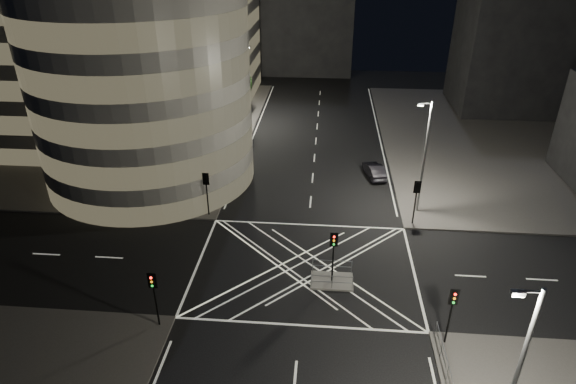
# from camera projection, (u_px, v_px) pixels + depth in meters

# --- Properties ---
(ground) EXTENTS (120.00, 120.00, 0.00)m
(ground) POSITION_uv_depth(u_px,v_px,m) (305.00, 268.00, 35.64)
(ground) COLOR black
(ground) RESTS_ON ground
(sidewalk_far_left) EXTENTS (42.00, 42.00, 0.15)m
(sidewalk_far_left) POSITION_uv_depth(u_px,v_px,m) (90.00, 127.00, 61.49)
(sidewalk_far_left) COLOR #4B4847
(sidewalk_far_left) RESTS_ON ground
(sidewalk_far_right) EXTENTS (42.00, 42.00, 0.15)m
(sidewalk_far_right) POSITION_uv_depth(u_px,v_px,m) (560.00, 142.00, 57.19)
(sidewalk_far_right) COLOR #4B4847
(sidewalk_far_right) RESTS_ON ground
(central_island) EXTENTS (3.00, 2.00, 0.15)m
(central_island) POSITION_uv_depth(u_px,v_px,m) (332.00, 281.00, 34.14)
(central_island) COLOR slate
(central_island) RESTS_ON ground
(office_tower_curved) EXTENTS (30.00, 29.00, 27.20)m
(office_tower_curved) POSITION_uv_depth(u_px,v_px,m) (108.00, 39.00, 47.69)
(office_tower_curved) COLOR gray
(office_tower_curved) RESTS_ON sidewalk_far_left
(office_block_rear) EXTENTS (24.00, 16.00, 22.00)m
(office_block_rear) POSITION_uv_depth(u_px,v_px,m) (169.00, 19.00, 68.94)
(office_block_rear) COLOR gray
(office_block_rear) RESTS_ON sidewalk_far_left
(building_right_far) EXTENTS (14.00, 12.00, 15.00)m
(building_right_far) POSITION_uv_depth(u_px,v_px,m) (512.00, 53.00, 65.27)
(building_right_far) COLOR black
(building_right_far) RESTS_ON sidewalk_far_right
(building_far_end) EXTENTS (18.00, 8.00, 18.00)m
(building_far_end) POSITION_uv_depth(u_px,v_px,m) (300.00, 20.00, 82.68)
(building_far_end) COLOR black
(building_far_end) RESTS_ON ground
(tree_a) EXTENTS (4.13, 4.13, 6.83)m
(tree_a) POSITION_uv_depth(u_px,v_px,m) (192.00, 157.00, 42.17)
(tree_a) COLOR black
(tree_a) RESTS_ON sidewalk_far_left
(tree_b) EXTENTS (4.94, 4.94, 7.92)m
(tree_b) POSITION_uv_depth(u_px,v_px,m) (207.00, 126.00, 47.15)
(tree_b) COLOR black
(tree_b) RESTS_ON sidewalk_far_left
(tree_c) EXTENTS (3.74, 3.74, 6.13)m
(tree_c) POSITION_uv_depth(u_px,v_px,m) (220.00, 117.00, 52.94)
(tree_c) COLOR black
(tree_c) RESTS_ON sidewalk_far_left
(tree_d) EXTENTS (4.99, 4.99, 7.93)m
(tree_d) POSITION_uv_depth(u_px,v_px,m) (230.00, 92.00, 57.70)
(tree_d) COLOR black
(tree_d) RESTS_ON sidewalk_far_left
(tree_e) EXTENTS (3.47, 3.47, 6.34)m
(tree_e) POSITION_uv_depth(u_px,v_px,m) (239.00, 84.00, 63.32)
(tree_e) COLOR black
(tree_e) RESTS_ON sidewalk_far_left
(traffic_signal_fl) EXTENTS (0.55, 0.22, 4.00)m
(traffic_signal_fl) POSITION_uv_depth(u_px,v_px,m) (206.00, 186.00, 40.90)
(traffic_signal_fl) COLOR black
(traffic_signal_fl) RESTS_ON sidewalk_far_left
(traffic_signal_nl) EXTENTS (0.55, 0.22, 4.00)m
(traffic_signal_nl) POSITION_uv_depth(u_px,v_px,m) (154.00, 290.00, 28.94)
(traffic_signal_nl) COLOR black
(traffic_signal_nl) RESTS_ON sidewalk_near_left
(traffic_signal_fr) EXTENTS (0.55, 0.22, 4.00)m
(traffic_signal_fr) POSITION_uv_depth(u_px,v_px,m) (416.00, 194.00, 39.59)
(traffic_signal_fr) COLOR black
(traffic_signal_fr) RESTS_ON sidewalk_far_right
(traffic_signal_nr) EXTENTS (0.55, 0.22, 4.00)m
(traffic_signal_nr) POSITION_uv_depth(u_px,v_px,m) (452.00, 306.00, 27.64)
(traffic_signal_nr) COLOR black
(traffic_signal_nr) RESTS_ON sidewalk_near_right
(traffic_signal_island) EXTENTS (0.55, 0.22, 4.00)m
(traffic_signal_island) POSITION_uv_depth(u_px,v_px,m) (334.00, 248.00, 32.80)
(traffic_signal_island) COLOR black
(traffic_signal_island) RESTS_ON central_island
(street_lamp_left_near) EXTENTS (1.25, 0.25, 10.00)m
(street_lamp_left_near) POSITION_uv_depth(u_px,v_px,m) (211.00, 135.00, 44.28)
(street_lamp_left_near) COLOR slate
(street_lamp_left_near) RESTS_ON sidewalk_far_left
(street_lamp_left_far) EXTENTS (1.25, 0.25, 10.00)m
(street_lamp_left_far) POSITION_uv_depth(u_px,v_px,m) (243.00, 82.00, 60.10)
(street_lamp_left_far) COLOR slate
(street_lamp_left_far) RESTS_ON sidewalk_far_left
(street_lamp_right_far) EXTENTS (1.25, 0.25, 10.00)m
(street_lamp_right_far) POSITION_uv_depth(u_px,v_px,m) (424.00, 155.00, 40.24)
(street_lamp_right_far) COLOR slate
(street_lamp_right_far) RESTS_ON sidewalk_far_right
(street_lamp_right_near) EXTENTS (1.25, 0.25, 10.00)m
(street_lamp_right_near) POSITION_uv_depth(u_px,v_px,m) (515.00, 376.00, 20.03)
(street_lamp_right_near) COLOR slate
(street_lamp_right_near) RESTS_ON sidewalk_near_right
(railing_island_south) EXTENTS (2.80, 0.06, 1.10)m
(railing_island_south) POSITION_uv_depth(u_px,v_px,m) (332.00, 282.00, 33.05)
(railing_island_south) COLOR slate
(railing_island_south) RESTS_ON central_island
(railing_island_north) EXTENTS (2.80, 0.06, 1.10)m
(railing_island_north) POSITION_uv_depth(u_px,v_px,m) (332.00, 266.00, 34.64)
(railing_island_north) COLOR slate
(railing_island_north) RESTS_ON central_island
(sedan) EXTENTS (2.34, 4.39, 1.37)m
(sedan) POSITION_uv_depth(u_px,v_px,m) (374.00, 170.00, 48.80)
(sedan) COLOR black
(sedan) RESTS_ON ground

